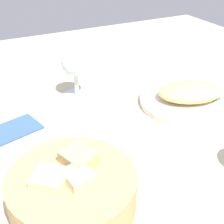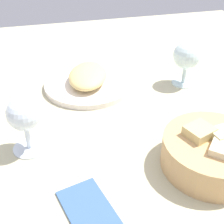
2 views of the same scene
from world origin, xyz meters
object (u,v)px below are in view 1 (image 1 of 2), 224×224
Objects in this scene: bread_basket at (72,190)px; folded_napkin at (12,129)px; plate at (189,101)px; wine_glass_near at (75,66)px.

folded_napkin is (4.34, -23.96, -2.80)cm from bread_basket.
folded_napkin is (39.30, -7.36, -0.30)cm from plate.
plate reaches higher than folded_napkin.
bread_basket reaches higher than folded_napkin.
plate is 1.97× the size of wine_glass_near.
bread_basket is at bearing 25.39° from plate.
wine_glass_near is (21.83, -15.92, 6.97)cm from plate.
bread_basket is 1.68× the size of folded_napkin.
wine_glass_near is 1.07× the size of folded_napkin.
plate is at bearing -154.61° from bread_basket.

